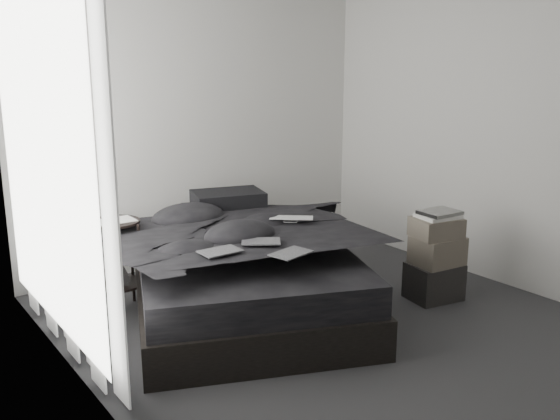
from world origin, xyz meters
TOP-DOWN VIEW (x-y plane):
  - floor at (0.00, 0.00)m, footprint 3.60×4.20m
  - wall_back at (0.00, 2.10)m, footprint 3.60×0.01m
  - wall_left at (-1.80, 0.00)m, footprint 0.01×4.20m
  - wall_right at (1.80, 0.00)m, footprint 0.01×4.20m
  - window_left at (-1.78, 0.90)m, footprint 0.02×2.00m
  - curtain_left at (-1.73, 0.90)m, footprint 0.06×2.12m
  - bed at (-0.41, 0.72)m, footprint 2.30×2.59m
  - mattress at (-0.41, 0.72)m, footprint 2.22×2.51m
  - duvet at (-0.43, 0.67)m, footprint 2.14×2.28m
  - pillow_lower at (-0.15, 1.51)m, footprint 0.76×0.64m
  - pillow_upper at (-0.09, 1.46)m, footprint 0.69×0.56m
  - laptop at (-0.02, 0.62)m, footprint 0.40×0.39m
  - comic_a at (-0.86, 0.28)m, footprint 0.27×0.18m
  - comic_b at (-0.52, 0.31)m, footprint 0.32×0.30m
  - comic_c at (-0.51, -0.03)m, footprint 0.30×0.23m
  - side_stand at (-1.20, 1.31)m, footprint 0.46×0.46m
  - papers at (-1.19, 1.30)m, footprint 0.28×0.21m
  - floor_books at (-1.15, 0.49)m, footprint 0.21×0.25m
  - box_lower at (1.02, 0.04)m, footprint 0.46×0.38m
  - box_mid at (1.02, 0.03)m, footprint 0.41×0.34m
  - box_upper at (1.01, 0.04)m, footprint 0.42×0.37m
  - art_book_white at (1.02, 0.04)m, footprint 0.35×0.30m
  - art_book_snake at (1.02, 0.03)m, footprint 0.32×0.26m

SIDE VIEW (x-z plane):
  - floor at x=0.00m, z-range -0.01..0.01m
  - floor_books at x=-1.15m, z-range 0.00..0.15m
  - bed at x=-0.41m, z-range 0.00..0.29m
  - box_lower at x=1.02m, z-range 0.00..0.30m
  - side_stand at x=-1.20m, z-range 0.00..0.73m
  - mattress at x=-0.41m, z-range 0.29..0.52m
  - box_mid at x=1.02m, z-range 0.30..0.53m
  - pillow_lower at x=-0.15m, z-range 0.52..0.66m
  - box_upper at x=1.01m, z-range 0.53..0.69m
  - duvet at x=-0.43m, z-range 0.52..0.77m
  - art_book_white at x=1.02m, z-range 0.69..0.72m
  - pillow_upper at x=-0.09m, z-range 0.66..0.80m
  - papers at x=-1.19m, z-range 0.73..0.74m
  - art_book_snake at x=1.02m, z-range 0.72..0.75m
  - comic_a at x=-0.86m, z-range 0.77..0.78m
  - comic_b at x=-0.52m, z-range 0.77..0.78m
  - laptop at x=-0.02m, z-range 0.77..0.80m
  - comic_c at x=-0.51m, z-range 0.78..0.79m
  - curtain_left at x=-1.73m, z-range 0.04..2.52m
  - wall_back at x=0.00m, z-range 0.00..2.60m
  - wall_left at x=-1.80m, z-range 0.00..2.60m
  - wall_right at x=1.80m, z-range 0.00..2.60m
  - window_left at x=-1.78m, z-range 0.20..2.50m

